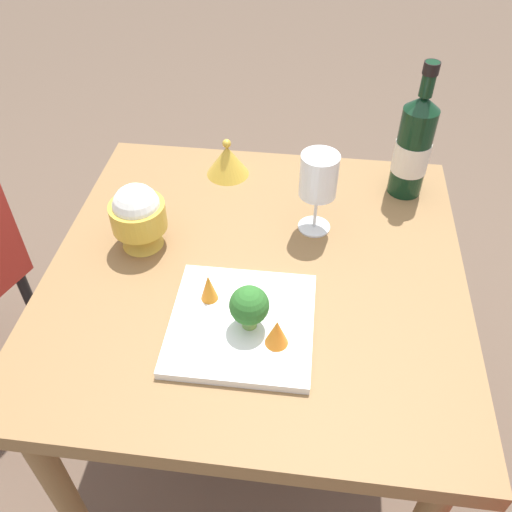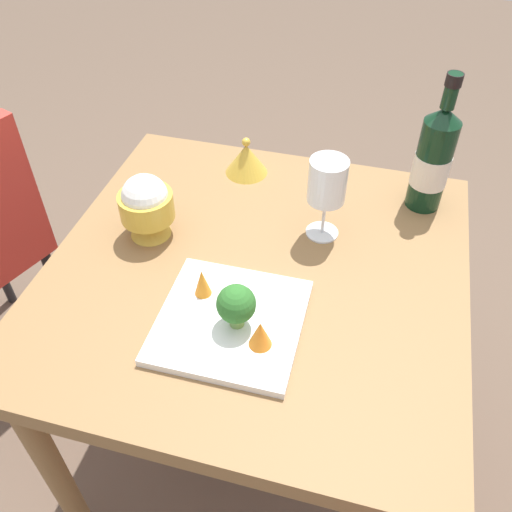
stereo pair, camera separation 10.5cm
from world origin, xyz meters
TOP-DOWN VIEW (x-y plane):
  - ground_plane at (0.00, 0.00)m, footprint 8.00×8.00m
  - dining_table at (0.00, 0.00)m, footprint 0.81×0.81m
  - wine_bottle at (-0.30, -0.29)m, footprint 0.08×0.08m
  - wine_glass at (-0.11, -0.13)m, footprint 0.08×0.08m
  - rice_bowl at (0.24, -0.04)m, footprint 0.11×0.11m
  - rice_bowl_lid at (0.11, -0.30)m, footprint 0.10×0.10m
  - serving_plate at (0.01, 0.15)m, footprint 0.25×0.25m
  - broccoli_floret at (-0.01, 0.16)m, footprint 0.07×0.07m
  - carrot_garnish_left at (-0.06, 0.19)m, footprint 0.04×0.04m
  - carrot_garnish_right at (0.07, 0.11)m, footprint 0.03×0.03m

SIDE VIEW (x-z plane):
  - ground_plane at x=0.00m, z-range 0.00..0.00m
  - dining_table at x=0.00m, z-range 0.27..0.99m
  - serving_plate at x=0.01m, z-range 0.72..0.74m
  - rice_bowl_lid at x=0.11m, z-range 0.71..0.80m
  - carrot_garnish_left at x=-0.06m, z-range 0.74..0.79m
  - carrot_garnish_right at x=0.07m, z-range 0.74..0.79m
  - broccoli_floret at x=-0.01m, z-range 0.74..0.83m
  - rice_bowl at x=0.24m, z-range 0.72..0.86m
  - wine_bottle at x=-0.30m, z-range 0.69..0.99m
  - wine_glass at x=-0.11m, z-range 0.76..0.94m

